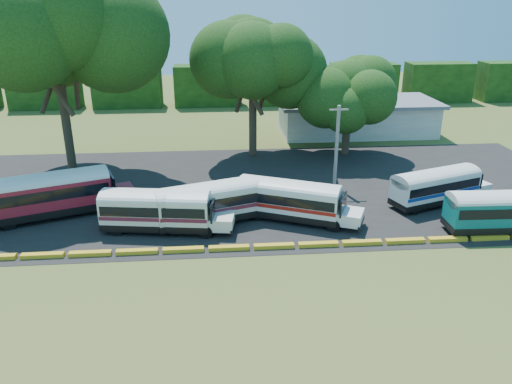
{
  "coord_description": "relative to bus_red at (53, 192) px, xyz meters",
  "views": [
    {
      "loc": [
        0.8,
        -28.37,
        15.77
      ],
      "look_at": [
        3.72,
        6.0,
        2.1
      ],
      "focal_mm": 35.0,
      "sensor_mm": 36.0,
      "label": 1
    }
  ],
  "objects": [
    {
      "name": "bus_cream_east",
      "position": [
        11.8,
        -2.22,
        -0.23
      ],
      "size": [
        9.76,
        5.26,
        3.13
      ],
      "rotation": [
        0.0,
        0.0,
        0.33
      ],
      "color": "black",
      "rests_on": "ground"
    },
    {
      "name": "bus_teal",
      "position": [
        32.45,
        -5.53,
        -0.24
      ],
      "size": [
        9.38,
        2.6,
        3.06
      ],
      "rotation": [
        0.0,
        0.0,
        -0.03
      ],
      "color": "black",
      "rests_on": "ground"
    },
    {
      "name": "terminal_building",
      "position": [
        29.46,
        22.38,
        0.04
      ],
      "size": [
        19.0,
        9.0,
        4.0
      ],
      "color": "silver",
      "rests_on": "ground"
    },
    {
      "name": "tree_west",
      "position": [
        -1.1,
        9.47,
        11.09
      ],
      "size": [
        12.83,
        12.83,
        17.84
      ],
      "color": "#322119",
      "rests_on": "ground"
    },
    {
      "name": "ground",
      "position": [
        11.46,
        -7.62,
        -2.0
      ],
      "size": [
        160.0,
        160.0,
        0.0
      ],
      "primitive_type": "plane",
      "color": "#38511B",
      "rests_on": "ground"
    },
    {
      "name": "bus_white_blue",
      "position": [
        29.81,
        -0.22,
        -0.32
      ],
      "size": [
        9.25,
        5.1,
        2.97
      ],
      "rotation": [
        0.0,
        0.0,
        0.34
      ],
      "color": "black",
      "rests_on": "ground"
    },
    {
      "name": "bus_red",
      "position": [
        0.0,
        0.0,
        0.0
      ],
      "size": [
        10.84,
        6.12,
        3.48
      ],
      "rotation": [
        0.0,
        0.0,
        0.36
      ],
      "color": "black",
      "rests_on": "ground"
    },
    {
      "name": "curb",
      "position": [
        11.46,
        -6.62,
        -1.85
      ],
      "size": [
        53.7,
        0.45,
        0.3
      ],
      "color": "gold",
      "rests_on": "ground"
    },
    {
      "name": "tree_center",
      "position": [
        16.22,
        14.42,
        8.18
      ],
      "size": [
        9.84,
        9.84,
        13.84
      ],
      "color": "#322119",
      "rests_on": "ground"
    },
    {
      "name": "tree_east",
      "position": [
        26.05,
        14.0,
        4.9
      ],
      "size": [
        7.83,
        7.83,
        9.82
      ],
      "color": "#322119",
      "rests_on": "ground"
    },
    {
      "name": "bus_white_red",
      "position": [
        17.78,
        -2.19,
        -0.26
      ],
      "size": [
        9.45,
        5.9,
        3.07
      ],
      "rotation": [
        0.0,
        0.0,
        -0.42
      ],
      "color": "black",
      "rests_on": "ground"
    },
    {
      "name": "treeline_backdrop",
      "position": [
        11.46,
        40.38,
        1.0
      ],
      "size": [
        130.0,
        4.0,
        6.0
      ],
      "color": "black",
      "rests_on": "ground"
    },
    {
      "name": "bus_cream_west",
      "position": [
        8.18,
        -3.26,
        -0.26
      ],
      "size": [
        9.61,
        3.68,
        3.08
      ],
      "rotation": [
        0.0,
        0.0,
        -0.15
      ],
      "color": "black",
      "rests_on": "ground"
    },
    {
      "name": "utility_pole",
      "position": [
        22.61,
        4.25,
        1.74
      ],
      "size": [
        1.6,
        0.3,
        7.26
      ],
      "color": "gray",
      "rests_on": "ground"
    },
    {
      "name": "asphalt_strip",
      "position": [
        12.46,
        4.38,
        -1.99
      ],
      "size": [
        64.0,
        24.0,
        0.02
      ],
      "primitive_type": "cube",
      "color": "black",
      "rests_on": "ground"
    }
  ]
}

